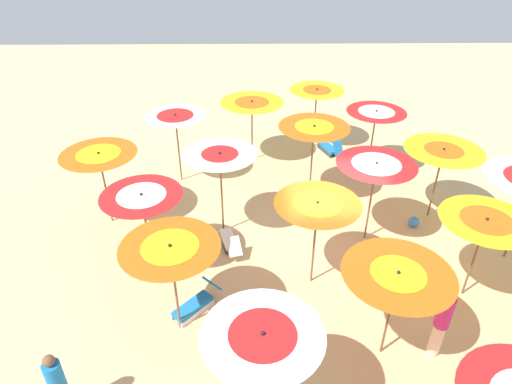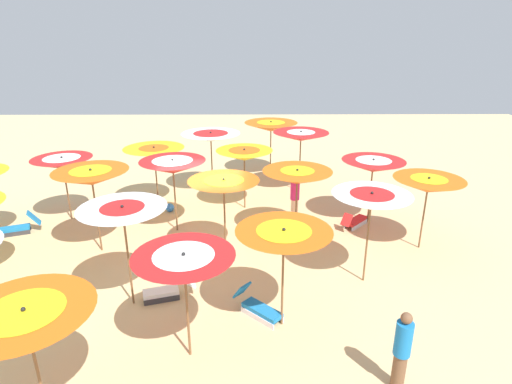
# 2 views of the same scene
# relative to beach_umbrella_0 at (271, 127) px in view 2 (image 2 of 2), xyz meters

# --- Properties ---
(ground) EXTENTS (43.02, 43.02, 0.04)m
(ground) POSITION_rel_beach_umbrella_0_xyz_m (2.34, 6.80, -2.20)
(ground) COLOR #D1B57F
(beach_umbrella_0) EXTENTS (2.30, 2.30, 2.43)m
(beach_umbrella_0) POSITION_rel_beach_umbrella_0_xyz_m (0.00, 0.00, 0.00)
(beach_umbrella_0) COLOR brown
(beach_umbrella_0) RESTS_ON ground
(beach_umbrella_1) EXTENTS (2.27, 2.27, 2.46)m
(beach_umbrella_1) POSITION_rel_beach_umbrella_0_xyz_m (2.40, 2.17, 0.06)
(beach_umbrella_1) COLOR brown
(beach_umbrella_1) RESTS_ON ground
(beach_umbrella_2) EXTENTS (2.15, 2.15, 2.25)m
(beach_umbrella_2) POSITION_rel_beach_umbrella_0_xyz_m (4.29, 3.57, -0.14)
(beach_umbrella_2) COLOR brown
(beach_umbrella_2) RESTS_ON ground
(beach_umbrella_3) EXTENTS (1.94, 1.94, 2.23)m
(beach_umbrella_3) POSITION_rel_beach_umbrella_0_xyz_m (7.04, 4.75, -0.18)
(beach_umbrella_3) COLOR brown
(beach_umbrella_3) RESTS_ON ground
(beach_umbrella_5) EXTENTS (2.15, 2.15, 2.48)m
(beach_umbrella_5) POSITION_rel_beach_umbrella_0_xyz_m (-1.07, 2.12, 0.07)
(beach_umbrella_5) COLOR brown
(beach_umbrella_5) RESTS_ON ground
(beach_umbrella_6) EXTENTS (1.99, 1.99, 2.23)m
(beach_umbrella_6) POSITION_rel_beach_umbrella_0_xyz_m (1.09, 3.82, -0.19)
(beach_umbrella_6) COLOR brown
(beach_umbrella_6) RESTS_ON ground
(beach_umbrella_7) EXTENTS (2.03, 2.03, 2.41)m
(beach_umbrella_7) POSITION_rel_beach_umbrella_0_xyz_m (3.25, 5.69, -0.02)
(beach_umbrella_7) COLOR brown
(beach_umbrella_7) RESTS_ON ground
(beach_umbrella_8) EXTENTS (2.06, 2.06, 2.53)m
(beach_umbrella_8) POSITION_rel_beach_umbrella_0_xyz_m (5.25, 7.02, 0.08)
(beach_umbrella_8) COLOR brown
(beach_umbrella_8) RESTS_ON ground
(beach_umbrella_10) EXTENTS (2.04, 2.04, 2.22)m
(beach_umbrella_10) POSITION_rel_beach_umbrella_0_xyz_m (-3.11, 5.04, -0.21)
(beach_umbrella_10) COLOR brown
(beach_umbrella_10) RESTS_ON ground
(beach_umbrella_11) EXTENTS (2.09, 2.09, 2.24)m
(beach_umbrella_11) POSITION_rel_beach_umbrella_0_xyz_m (-0.53, 6.17, -0.21)
(beach_umbrella_11) COLOR brown
(beach_umbrella_11) RESTS_ON ground
(beach_umbrella_12) EXTENTS (1.95, 1.95, 2.36)m
(beach_umbrella_12) POSITION_rel_beach_umbrella_0_xyz_m (1.58, 7.38, -0.06)
(beach_umbrella_12) COLOR brown
(beach_umbrella_12) RESTS_ON ground
(beach_umbrella_13) EXTENTS (1.94, 1.94, 2.53)m
(beach_umbrella_13) POSITION_rel_beach_umbrella_0_xyz_m (3.63, 9.64, 0.07)
(beach_umbrella_13) COLOR brown
(beach_umbrella_13) RESTS_ON ground
(beach_umbrella_15) EXTENTS (1.98, 1.98, 2.23)m
(beach_umbrella_15) POSITION_rel_beach_umbrella_0_xyz_m (-4.16, 6.93, -0.21)
(beach_umbrella_15) COLOR brown
(beach_umbrella_15) RESTS_ON ground
(beach_umbrella_16) EXTENTS (1.92, 1.92, 2.46)m
(beach_umbrella_16) POSITION_rel_beach_umbrella_0_xyz_m (-2.06, 8.69, 0.02)
(beach_umbrella_16) COLOR brown
(beach_umbrella_16) RESTS_ON ground
(beach_umbrella_17) EXTENTS (1.99, 1.99, 2.34)m
(beach_umbrella_17) POSITION_rel_beach_umbrella_0_xyz_m (0.17, 10.43, -0.11)
(beach_umbrella_17) COLOR brown
(beach_umbrella_17) RESTS_ON ground
(beach_umbrella_18) EXTENTS (1.91, 1.91, 2.30)m
(beach_umbrella_18) POSITION_rel_beach_umbrella_0_xyz_m (2.05, 11.36, -0.09)
(beach_umbrella_18) COLOR brown
(beach_umbrella_18) RESTS_ON ground
(beach_umbrella_19) EXTENTS (2.06, 2.06, 2.27)m
(beach_umbrella_19) POSITION_rel_beach_umbrella_0_xyz_m (4.16, 12.93, -0.13)
(beach_umbrella_19) COLOR brown
(beach_umbrella_19) RESTS_ON ground
(lounger_0) EXTENTS (1.31, 0.70, 0.60)m
(lounger_0) POSITION_rel_beach_umbrella_0_xyz_m (2.89, 9.43, -1.97)
(lounger_0) COLOR #333338
(lounger_0) RESTS_ON ground
(lounger_1) EXTENTS (1.17, 1.12, 0.65)m
(lounger_1) POSITION_rel_beach_umbrella_0_xyz_m (0.67, 10.12, -1.97)
(lounger_1) COLOR silver
(lounger_1) RESTS_ON ground
(lounger_2) EXTENTS (1.36, 0.82, 0.69)m
(lounger_2) POSITION_rel_beach_umbrella_0_xyz_m (8.31, 5.90, -1.96)
(lounger_2) COLOR #333338
(lounger_2) RESTS_ON ground
(lounger_3) EXTENTS (1.06, 1.09, 0.59)m
(lounger_3) POSITION_rel_beach_umbrella_0_xyz_m (-2.55, 5.47, -1.98)
(lounger_3) COLOR silver
(lounger_3) RESTS_ON ground
(beachgoer_0) EXTENTS (0.30, 0.30, 1.81)m
(beachgoer_0) POSITION_rel_beach_umbrella_0_xyz_m (-0.59, 5.13, -1.22)
(beachgoer_0) COLOR beige
(beachgoer_0) RESTS_ON ground
(beachgoer_1) EXTENTS (0.30, 0.30, 1.60)m
(beachgoer_1) POSITION_rel_beach_umbrella_0_xyz_m (-1.81, 12.22, -1.35)
(beachgoer_1) COLOR brown
(beachgoer_1) RESTS_ON ground
(beach_ball) EXTENTS (0.31, 0.31, 0.31)m
(beach_ball) POSITION_rel_beach_umbrella_0_xyz_m (3.76, 4.17, -2.02)
(beach_ball) COLOR #337FE5
(beach_ball) RESTS_ON ground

